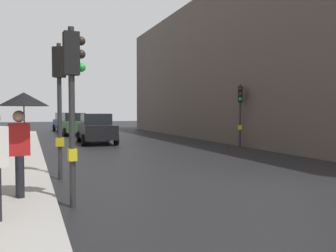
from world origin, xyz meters
The scene contains 9 objects.
ground_plane centered at (0.00, 0.00, 0.00)m, with size 120.00×120.00×0.00m, color black.
building_facade_right centered at (11.10, 13.01, 4.81)m, with size 12.00×33.28×9.63m, color #5B514C.
traffic_light_mid_street centered at (4.79, 8.84, 2.29)m, with size 0.36×0.45×3.32m.
traffic_light_near_left centered at (-4.78, -0.28, 2.46)m, with size 0.44×0.26×3.57m.
traffic_light_near_right centered at (-4.78, 2.85, 2.61)m, with size 0.44×0.37×3.79m.
car_green_estate centered at (-2.32, 21.79, 0.88)m, with size 2.22×4.30×1.76m.
car_blue_van centered at (-2.44, 27.14, 0.88)m, with size 2.28×4.33×1.76m.
car_dark_suv centered at (-1.90, 13.86, 0.88)m, with size 2.11×4.25×1.76m.
pedestrian_with_umbrella centered at (-5.72, 0.32, 1.84)m, with size 1.00×1.00×2.14m.
Camera 1 is at (-5.58, -7.65, 1.92)m, focal length 38.76 mm.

